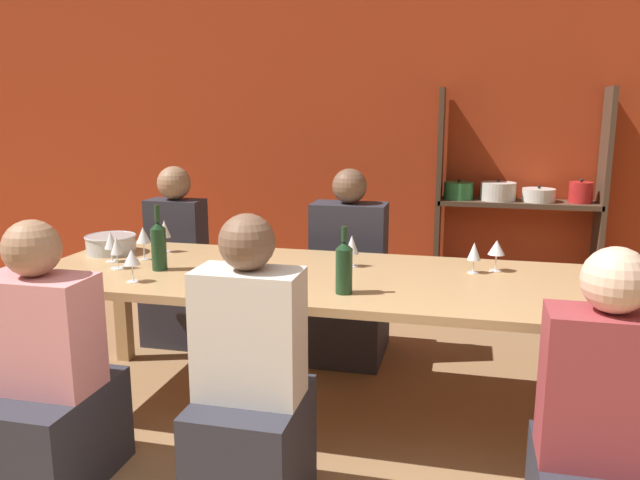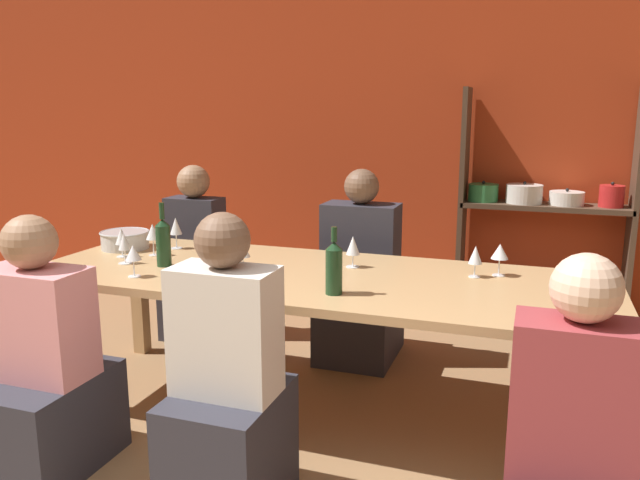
{
  "view_description": "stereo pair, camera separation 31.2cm",
  "coord_description": "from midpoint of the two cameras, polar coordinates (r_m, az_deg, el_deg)",
  "views": [
    {
      "loc": [
        0.63,
        -1.12,
        1.54
      ],
      "look_at": [
        -0.09,
        1.86,
        0.9
      ],
      "focal_mm": 35.0,
      "sensor_mm": 36.0,
      "label": 1
    },
    {
      "loc": [
        0.93,
        -1.03,
        1.54
      ],
      "look_at": [
        -0.09,
        1.86,
        0.9
      ],
      "focal_mm": 35.0,
      "sensor_mm": 36.0,
      "label": 2
    }
  ],
  "objects": [
    {
      "name": "wine_glass_red_b",
      "position": [
        3.05,
        -9.87,
        -1.2
      ],
      "size": [
        0.07,
        0.07,
        0.15
      ],
      "color": "white",
      "rests_on": "dining_table"
    },
    {
      "name": "dining_table",
      "position": [
        3.08,
        -3.34,
        -4.41
      ],
      "size": [
        2.84,
        1.03,
        0.75
      ],
      "color": "tan",
      "rests_on": "ground_plane"
    },
    {
      "name": "shelf_unit",
      "position": [
        4.8,
        15.18,
        0.26
      ],
      "size": [
        1.18,
        0.3,
        1.7
      ],
      "color": "#4C3828",
      "rests_on": "ground_plane"
    },
    {
      "name": "wine_glass_red_a",
      "position": [
        3.65,
        -16.44,
        0.85
      ],
      "size": [
        0.07,
        0.07,
        0.18
      ],
      "color": "white",
      "rests_on": "dining_table"
    },
    {
      "name": "wine_glass_empty_c",
      "position": [
        3.07,
        -19.67,
        -1.59
      ],
      "size": [
        0.08,
        0.08,
        0.16
      ],
      "color": "white",
      "rests_on": "dining_table"
    },
    {
      "name": "wine_glass_empty_a",
      "position": [
        3.17,
        13.17,
        -0.76
      ],
      "size": [
        0.08,
        0.08,
        0.16
      ],
      "color": "white",
      "rests_on": "dining_table"
    },
    {
      "name": "wine_bottle_dark",
      "position": [
        3.25,
        -17.23,
        -0.45
      ],
      "size": [
        0.08,
        0.08,
        0.33
      ],
      "color": "#19381E",
      "rests_on": "dining_table"
    },
    {
      "name": "wine_glass_white_a",
      "position": [
        3.29,
        -27.86,
        -1.66
      ],
      "size": [
        0.08,
        0.08,
        0.15
      ],
      "color": "white",
      "rests_on": "dining_table"
    },
    {
      "name": "wine_glass_red_c",
      "position": [
        3.51,
        -21.04,
        -0.14
      ],
      "size": [
        0.07,
        0.07,
        0.16
      ],
      "color": "white",
      "rests_on": "dining_table"
    },
    {
      "name": "wine_glass_empty_d",
      "position": [
        3.18,
        0.13,
        -0.53
      ],
      "size": [
        0.07,
        0.07,
        0.16
      ],
      "color": "white",
      "rests_on": "dining_table"
    },
    {
      "name": "person_near_c",
      "position": [
        2.45,
        -10.11,
        -15.21
      ],
      "size": [
        0.39,
        0.48,
        1.19
      ],
      "color": "#2D2D38",
      "rests_on": "ground_plane"
    },
    {
      "name": "person_near_b",
      "position": [
        2.29,
        20.39,
        -18.38
      ],
      "size": [
        0.39,
        0.49,
        1.13
      ],
      "color": "#2D2D38",
      "rests_on": "ground_plane"
    },
    {
      "name": "person_far_a",
      "position": [
        3.93,
        0.35,
        -4.63
      ],
      "size": [
        0.46,
        0.57,
        1.19
      ],
      "rotation": [
        0.0,
        0.0,
        3.14
      ],
      "color": "#2D2D38",
      "rests_on": "ground_plane"
    },
    {
      "name": "person_far_b",
      "position": [
        4.36,
        -14.84,
        -3.19
      ],
      "size": [
        0.37,
        0.46,
        1.18
      ],
      "rotation": [
        0.0,
        0.0,
        3.14
      ],
      "color": "#2D2D38",
      "rests_on": "ground_plane"
    },
    {
      "name": "wine_bottle_green",
      "position": [
        2.71,
        -1.08,
        -2.47
      ],
      "size": [
        0.07,
        0.07,
        0.3
      ],
      "color": "#19381E",
      "rests_on": "dining_table"
    },
    {
      "name": "person_near_a",
      "position": [
        2.92,
        -26.71,
        -12.4
      ],
      "size": [
        0.44,
        0.56,
        1.12
      ],
      "color": "#2D2D38",
      "rests_on": "ground_plane"
    },
    {
      "name": "mixing_bowl",
      "position": [
        3.74,
        -20.88,
        -0.31
      ],
      "size": [
        0.28,
        0.28,
        0.1
      ],
      "color": "#B7BABC",
      "rests_on": "dining_table"
    },
    {
      "name": "wine_glass_empty_e",
      "position": [
        3.5,
        -18.35,
        0.35
      ],
      "size": [
        0.07,
        0.07,
        0.18
      ],
      "color": "white",
      "rests_on": "dining_table"
    },
    {
      "name": "wine_glass_empty_b",
      "position": [
        3.35,
        -20.69,
        -0.62
      ],
      "size": [
        0.07,
        0.07,
        0.17
      ],
      "color": "white",
      "rests_on": "dining_table"
    },
    {
      "name": "wine_glass_red_d",
      "position": [
        3.11,
        11.15,
        -1.14
      ],
      "size": [
        0.07,
        0.07,
        0.15
      ],
      "color": "white",
      "rests_on": "dining_table"
    },
    {
      "name": "wall_back_red",
      "position": [
        4.97,
        4.51,
        9.58
      ],
      "size": [
        8.8,
        0.06,
        2.7
      ],
      "color": "#B23819",
      "rests_on": "ground_plane"
    }
  ]
}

